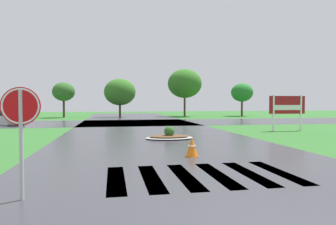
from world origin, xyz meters
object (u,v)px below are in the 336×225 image
Objects in this scene: estate_billboard at (287,107)px; median_island at (169,136)px; stop_sign at (21,117)px; traffic_cone at (192,147)px; car_white_sedan at (1,118)px; drainage_pipe_stack at (16,121)px.

median_island is (-8.81, -3.03, -1.51)m from estate_billboard.
stop_sign is 3.20× the size of traffic_cone.
car_white_sedan is 5.92× the size of traffic_cone.
stop_sign is at bearing -116.95° from median_island.
drainage_pipe_stack is at bearing 134.92° from median_island.
car_white_sedan is (-21.23, 9.32, -1.06)m from estate_billboard.
stop_sign is 10.66m from median_island.
median_island is at bearing 62.39° from stop_sign.
estate_billboard reaches higher than drainage_pipe_stack.
traffic_cone reaches higher than median_island.
estate_billboard is 23.21m from car_white_sedan.
drainage_pipe_stack is at bearing 123.33° from traffic_cone.
estate_billboard is at bearing 18.99° from median_island.
stop_sign is at bearing -73.44° from drainage_pipe_stack.
drainage_pipe_stack is (-6.02, 20.24, -1.28)m from stop_sign.
median_island is at bearing 135.21° from car_white_sedan.
traffic_cone is at bearing 42.02° from estate_billboard.
car_white_sedan is at bearing 124.71° from traffic_cone.
estate_billboard reaches higher than traffic_cone.
stop_sign is 0.88× the size of median_island.
traffic_cone is (10.62, -16.16, -0.04)m from drainage_pipe_stack.
drainage_pipe_stack is 1.95× the size of traffic_cone.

